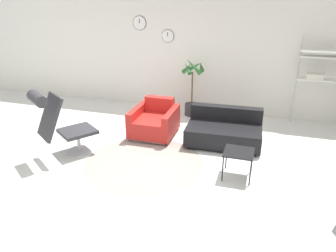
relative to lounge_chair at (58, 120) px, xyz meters
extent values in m
plane|color=silver|center=(1.57, 0.34, -0.69)|extent=(12.00, 12.00, 0.00)
cube|color=silver|center=(1.57, 3.12, 0.71)|extent=(12.00, 0.06, 2.80)
cylinder|color=black|center=(0.27, 3.08, 1.28)|extent=(0.33, 0.01, 0.33)
cylinder|color=white|center=(0.27, 3.08, 1.28)|extent=(0.31, 0.02, 0.31)
cube|color=black|center=(0.27, 3.07, 1.33)|extent=(0.01, 0.01, 0.09)
cylinder|color=black|center=(0.96, 3.08, 1.01)|extent=(0.30, 0.01, 0.30)
cylinder|color=white|center=(0.96, 3.08, 1.01)|extent=(0.28, 0.02, 0.28)
cube|color=black|center=(0.96, 3.07, 1.05)|extent=(0.01, 0.01, 0.08)
cylinder|color=gray|center=(1.43, 0.19, -0.69)|extent=(2.01, 2.01, 0.01)
cylinder|color=#BCBCC1|center=(0.18, 0.25, -0.68)|extent=(0.61, 0.61, 0.02)
cylinder|color=#BCBCC1|center=(0.18, 0.25, -0.50)|extent=(0.06, 0.06, 0.34)
cube|color=#2D2D33|center=(0.18, 0.25, -0.29)|extent=(0.77, 0.78, 0.06)
cube|color=#2D2D33|center=(-0.07, -0.10, 0.08)|extent=(0.64, 0.59, 0.70)
cylinder|color=#2D2D33|center=(-0.16, -0.22, 0.42)|extent=(0.50, 0.43, 0.19)
cube|color=silver|center=(1.22, 1.32, -0.66)|extent=(0.68, 0.75, 0.06)
cube|color=red|center=(1.22, 1.32, -0.47)|extent=(0.59, 0.91, 0.33)
cube|color=red|center=(1.22, 1.68, -0.15)|extent=(0.58, 0.18, 0.30)
cube|color=red|center=(1.57, 1.32, -0.38)|extent=(0.13, 0.90, 0.49)
cube|color=red|center=(0.87, 1.32, -0.38)|extent=(0.13, 0.90, 0.49)
cube|color=black|center=(2.59, 1.32, -0.66)|extent=(1.25, 0.79, 0.05)
cube|color=black|center=(2.59, 1.32, -0.48)|extent=(1.39, 0.92, 0.31)
cube|color=black|center=(2.57, 1.66, -0.19)|extent=(1.36, 0.26, 0.27)
cube|color=black|center=(2.96, 0.22, -0.27)|extent=(0.44, 0.44, 0.02)
cylinder|color=black|center=(2.76, 0.02, -0.48)|extent=(0.02, 0.02, 0.41)
cylinder|color=black|center=(3.16, 0.02, -0.48)|extent=(0.02, 0.02, 0.41)
cylinder|color=black|center=(2.76, 0.42, -0.48)|extent=(0.02, 0.02, 0.41)
cylinder|color=black|center=(3.16, 0.42, -0.48)|extent=(0.02, 0.02, 0.41)
cylinder|color=#333338|center=(1.66, 2.66, -0.55)|extent=(0.31, 0.31, 0.27)
cylinder|color=#382819|center=(1.66, 2.66, -0.43)|extent=(0.28, 0.28, 0.02)
cylinder|color=brown|center=(1.66, 2.66, -0.05)|extent=(0.04, 0.04, 0.74)
cone|color=#2D6B33|center=(1.85, 2.67, 0.45)|extent=(0.13, 0.43, 0.33)
cone|color=#2D6B33|center=(1.68, 2.81, 0.42)|extent=(0.38, 0.15, 0.28)
cone|color=#2D6B33|center=(1.53, 2.72, 0.40)|extent=(0.24, 0.34, 0.24)
cone|color=#2D6B33|center=(1.56, 2.58, 0.41)|extent=(0.27, 0.30, 0.25)
cone|color=#2D6B33|center=(1.71, 2.51, 0.48)|extent=(0.39, 0.21, 0.39)
cylinder|color=#BCBCC1|center=(3.85, 2.90, 0.25)|extent=(0.03, 0.03, 1.87)
cube|color=white|center=(4.38, 2.78, 0.31)|extent=(1.13, 0.28, 0.02)
cube|color=white|center=(4.38, 2.78, 0.77)|extent=(1.13, 0.28, 0.02)
cube|color=white|center=(4.38, 2.78, 0.88)|extent=(1.13, 0.28, 0.02)
cube|color=beige|center=(4.16, 2.77, 0.38)|extent=(0.33, 0.24, 0.11)
camera|label=1|loc=(3.23, -4.29, 1.98)|focal=35.00mm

